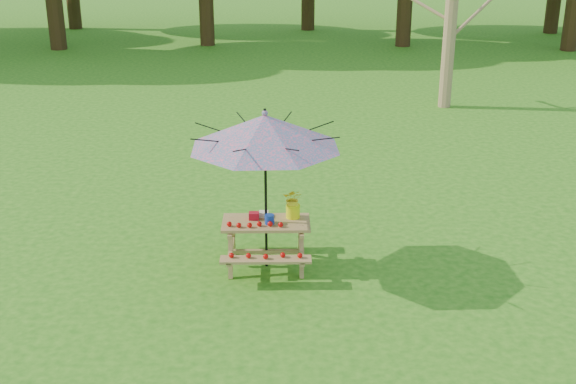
{
  "coord_description": "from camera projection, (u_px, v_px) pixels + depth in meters",
  "views": [
    {
      "loc": [
        -1.31,
        -5.54,
        4.5
      ],
      "look_at": [
        -1.19,
        3.55,
        1.1
      ],
      "focal_mm": 45.0,
      "sensor_mm": 36.0,
      "label": 1
    }
  ],
  "objects": [
    {
      "name": "picnic_table",
      "position": [
        266.0,
        244.0,
        9.97
      ],
      "size": [
        1.2,
        1.32,
        0.67
      ],
      "color": "#9A6F45",
      "rests_on": "ground"
    },
    {
      "name": "flower_bucket",
      "position": [
        293.0,
        202.0,
        9.91
      ],
      "size": [
        0.29,
        0.26,
        0.42
      ],
      "color": "#ECF20C",
      "rests_on": "picnic_table"
    },
    {
      "name": "patio_umbrella",
      "position": [
        265.0,
        131.0,
        9.4
      ],
      "size": [
        2.65,
        2.65,
        2.25
      ],
      "color": "black",
      "rests_on": "ground"
    },
    {
      "name": "produce_bins",
      "position": [
        263.0,
        217.0,
        9.87
      ],
      "size": [
        0.35,
        0.39,
        0.13
      ],
      "color": "#B00E21",
      "rests_on": "picnic_table"
    },
    {
      "name": "tomatoes_row",
      "position": [
        255.0,
        224.0,
        9.67
      ],
      "size": [
        0.77,
        0.13,
        0.07
      ],
      "primitive_type": null,
      "color": "#C30906",
      "rests_on": "picnic_table"
    }
  ]
}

